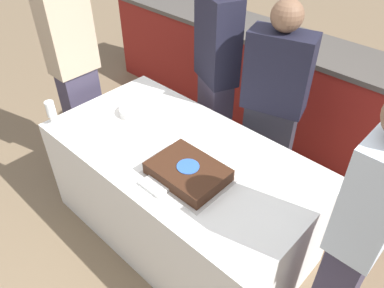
{
  "coord_description": "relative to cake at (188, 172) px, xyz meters",
  "views": [
    {
      "loc": [
        1.25,
        -1.22,
        2.2
      ],
      "look_at": [
        0.1,
        0.0,
        0.85
      ],
      "focal_mm": 35.0,
      "sensor_mm": 36.0,
      "label": 1
    }
  ],
  "objects": [
    {
      "name": "ground_plane",
      "position": [
        -0.2,
        0.14,
        -0.79
      ],
      "size": [
        14.0,
        14.0,
        0.0
      ],
      "primitive_type": "plane",
      "color": "#7A664C"
    },
    {
      "name": "back_counter",
      "position": [
        -0.2,
        1.67,
        -0.33
      ],
      "size": [
        4.4,
        0.58,
        0.92
      ],
      "color": "maroon",
      "rests_on": "ground_plane"
    },
    {
      "name": "dining_table",
      "position": [
        -0.2,
        0.14,
        -0.41
      ],
      "size": [
        1.73,
        0.92,
        0.75
      ],
      "color": "silver",
      "rests_on": "ground_plane"
    },
    {
      "name": "cake",
      "position": [
        0.0,
        0.0,
        0.0
      ],
      "size": [
        0.45,
        0.34,
        0.08
      ],
      "color": "#B7B2AD",
      "rests_on": "dining_table"
    },
    {
      "name": "plate_stack",
      "position": [
        -0.69,
        0.21,
        -0.01
      ],
      "size": [
        0.22,
        0.22,
        0.05
      ],
      "color": "white",
      "rests_on": "dining_table"
    },
    {
      "name": "wine_glass",
      "position": [
        -0.99,
        -0.24,
        0.08
      ],
      "size": [
        0.06,
        0.06,
        0.17
      ],
      "color": "white",
      "rests_on": "dining_table"
    },
    {
      "name": "side_plate_near_cake",
      "position": [
        -0.02,
        0.32,
        -0.04
      ],
      "size": [
        0.17,
        0.17,
        0.0
      ],
      "color": "white",
      "rests_on": "dining_table"
    },
    {
      "name": "utensil_pile",
      "position": [
        -0.07,
        -0.19,
        -0.03
      ],
      "size": [
        0.16,
        0.09,
        0.02
      ],
      "color": "white",
      "rests_on": "dining_table"
    },
    {
      "name": "person_cutting_cake",
      "position": [
        0.0,
        0.82,
        -0.0
      ],
      "size": [
        0.44,
        0.3,
        1.54
      ],
      "rotation": [
        0.0,
        0.0,
        -2.86
      ],
      "color": "#282833",
      "rests_on": "ground_plane"
    },
    {
      "name": "person_seated_left",
      "position": [
        -1.28,
        0.14,
        0.13
      ],
      "size": [
        0.23,
        0.32,
        1.72
      ],
      "rotation": [
        0.0,
        0.0,
        1.57
      ],
      "color": "#383347",
      "rests_on": "ground_plane"
    },
    {
      "name": "person_seated_right",
      "position": [
        0.89,
        0.14,
        0.05
      ],
      "size": [
        0.2,
        0.32,
        1.61
      ],
      "rotation": [
        0.0,
        0.0,
        -1.57
      ],
      "color": "#383347",
      "rests_on": "ground_plane"
    },
    {
      "name": "person_standing_back",
      "position": [
        -0.5,
        0.82,
        0.1
      ],
      "size": [
        0.4,
        0.32,
        1.68
      ],
      "rotation": [
        0.0,
        0.0,
        2.73
      ],
      "color": "#383347",
      "rests_on": "ground_plane"
    }
  ]
}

